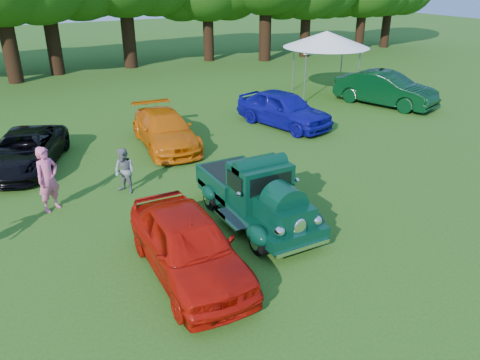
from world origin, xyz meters
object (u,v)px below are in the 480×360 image
spectator_pink (48,179)px  back_car_black (24,150)px  red_convertible (188,244)px  back_car_orange (165,130)px  spectator_grey (125,171)px  hero_pickup (256,195)px  back_car_blue (284,109)px  back_car_green (385,89)px  canopy_tent (326,40)px

spectator_pink → back_car_black: bearing=64.4°
back_car_black → spectator_pink: size_ratio=2.40×
red_convertible → spectator_pink: spectator_pink is taller
back_car_orange → spectator_grey: bearing=-121.9°
back_car_orange → back_car_black: bearing=-177.7°
red_convertible → back_car_black: 9.11m
hero_pickup → back_car_orange: bearing=90.8°
back_car_blue → spectator_grey: (-8.27, -3.50, -0.06)m
red_convertible → back_car_green: size_ratio=0.87×
back_car_blue → canopy_tent: canopy_tent is taller
hero_pickup → back_car_blue: (5.56, 7.02, 0.01)m
hero_pickup → spectator_pink: (-4.96, 3.43, 0.20)m
back_car_green → red_convertible: bearing=-168.4°
back_car_orange → spectator_pink: spectator_pink is taller
back_car_green → spectator_grey: bearing=175.4°
back_car_orange → back_car_green: size_ratio=0.91×
back_car_orange → red_convertible: bearing=-101.6°
red_convertible → back_car_orange: 8.84m
spectator_grey → back_car_blue: bearing=80.7°
back_car_blue → spectator_grey: bearing=-171.7°
back_car_orange → spectator_grey: spectator_grey is taller
back_car_black → back_car_blue: size_ratio=1.01×
back_car_black → back_car_green: bearing=23.4°
back_car_green → spectator_grey: (-14.90, -3.96, -0.12)m
back_car_black → back_car_blue: bearing=21.4°
spectator_grey → canopy_tent: (13.38, 7.20, 2.32)m
back_car_black → red_convertible: bearing=-50.6°
spectator_pink → spectator_grey: size_ratio=1.33×
back_car_orange → back_car_blue: back_car_blue is taller
spectator_pink → spectator_grey: 2.27m
hero_pickup → spectator_pink: bearing=145.4°
red_convertible → back_car_black: (-2.63, 8.72, -0.11)m
back_car_blue → spectator_pink: bearing=-175.8°
back_car_orange → back_car_green: back_car_green is taller
back_car_orange → canopy_tent: 11.63m
back_car_orange → spectator_pink: 6.05m
red_convertible → back_car_green: 17.32m
back_car_green → spectator_pink: (-17.15, -4.05, 0.12)m
red_convertible → back_car_black: size_ratio=0.96×
hero_pickup → back_car_green: 14.30m
back_car_orange → canopy_tent: (10.76, 3.72, 2.36)m
back_car_black → back_car_orange: size_ratio=0.99×
back_car_orange → spectator_pink: size_ratio=2.42×
spectator_pink → spectator_grey: (2.25, 0.09, -0.25)m
spectator_grey → back_car_orange: bearing=110.8°
back_car_black → back_car_blue: back_car_blue is taller
back_car_blue → spectator_grey: size_ratio=3.17×
back_car_black → spectator_grey: 4.53m
back_car_orange → spectator_grey: (-2.62, -3.48, 0.05)m
canopy_tent → back_car_green: bearing=-64.9°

